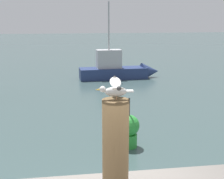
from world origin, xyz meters
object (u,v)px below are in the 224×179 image
at_px(boat_navy, 121,70).
at_px(channel_buoy, 129,129).
at_px(mooring_post, 115,147).
at_px(seagull, 115,89).

height_order(boat_navy, channel_buoy, boat_navy).
xyz_separation_m(boat_navy, channel_buoy, (-1.43, -9.34, -0.01)).
bearing_deg(mooring_post, boat_navy, 79.77).
distance_m(mooring_post, boat_navy, 14.26).
xyz_separation_m(mooring_post, boat_navy, (2.52, 13.95, -1.52)).
bearing_deg(boat_navy, channel_buoy, -98.68).
bearing_deg(mooring_post, seagull, 175.51).
distance_m(mooring_post, channel_buoy, 4.98).
height_order(mooring_post, channel_buoy, mooring_post).
bearing_deg(mooring_post, channel_buoy, 76.68).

